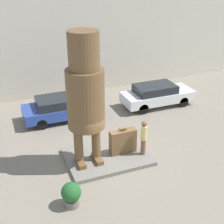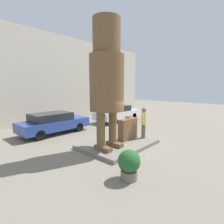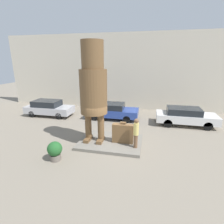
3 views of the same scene
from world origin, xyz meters
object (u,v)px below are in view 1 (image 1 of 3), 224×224
(giant_suitcase, at_px, (123,141))
(planter_pot, at_px, (71,194))
(statue_figure, at_px, (85,91))
(parked_car_white, at_px, (157,94))
(tourist, at_px, (144,136))
(parked_car_blue, at_px, (62,107))

(giant_suitcase, height_order, planter_pot, giant_suitcase)
(statue_figure, relative_size, parked_car_white, 1.28)
(tourist, bearing_deg, parked_car_blue, 115.96)
(statue_figure, distance_m, tourist, 3.68)
(parked_car_white, relative_size, planter_pot, 4.48)
(planter_pot, bearing_deg, statue_figure, 59.16)
(parked_car_white, bearing_deg, statue_figure, -143.27)
(planter_pot, bearing_deg, parked_car_white, 42.63)
(statue_figure, distance_m, giant_suitcase, 3.42)
(statue_figure, relative_size, tourist, 3.36)
(parked_car_blue, bearing_deg, giant_suitcase, -69.84)
(parked_car_white, bearing_deg, tourist, -125.17)
(giant_suitcase, relative_size, parked_car_blue, 0.30)
(tourist, height_order, parked_car_blue, tourist)
(statue_figure, xyz_separation_m, parked_car_white, (6.20, 4.63, -2.91))
(tourist, bearing_deg, parked_car_white, 54.83)
(statue_figure, height_order, parked_car_white, statue_figure)
(giant_suitcase, distance_m, planter_pot, 4.08)
(statue_figure, xyz_separation_m, giant_suitcase, (1.80, 0.08, -2.91))
(statue_figure, bearing_deg, tourist, -9.31)
(parked_car_white, height_order, planter_pot, parked_car_white)
(parked_car_blue, bearing_deg, planter_pot, -100.83)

